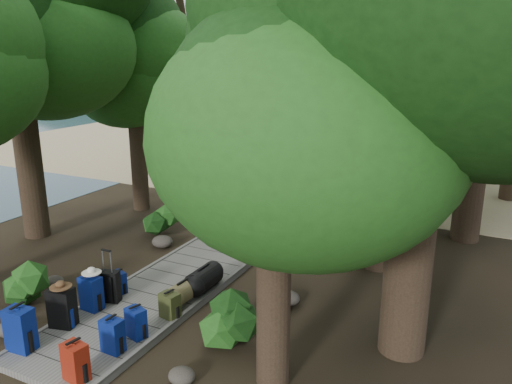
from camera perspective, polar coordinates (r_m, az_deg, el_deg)
The scene contains 50 objects.
ground at distance 12.02m, azimuth -5.60°, elevation -8.19°, with size 120.00×120.00×0.00m, color #302518.
sand_beach at distance 26.41m, azimuth 13.04°, elevation 4.74°, with size 40.00×22.00×0.02m, color tan.
water_bay at distance 51.32m, azimuth -21.73°, elevation 9.20°, with size 50.00×60.00×0.02m, color #2A4757.
distant_hill at distance 73.56m, azimuth -12.60°, elevation 11.56°, with size 32.00×16.00×12.00m, color black.
boardwalk at distance 12.78m, azimuth -3.23°, elevation -6.34°, with size 2.00×12.00×0.12m, color slate.
backpack_left_a at distance 9.26m, azimuth -25.38°, elevation -13.79°, with size 0.44×0.30×0.82m, color navy, non-canonical shape.
backpack_left_b at distance 9.70m, azimuth -21.30°, elevation -12.01°, with size 0.43×0.31×0.79m, color black, non-canonical shape.
backpack_left_c at distance 10.12m, azimuth -18.34°, elevation -10.74°, with size 0.39×0.28×0.73m, color navy, non-canonical shape.
backpack_left_d at distance 10.66m, azimuth -15.48°, elevation -9.80°, with size 0.32×0.23×0.49m, color navy, non-canonical shape.
backpack_right_a at distance 8.25m, azimuth -19.96°, elevation -17.60°, with size 0.37×0.26×0.66m, color maroon, non-canonical shape.
backpack_right_b at distance 8.74m, azimuth -16.10°, elevation -15.32°, with size 0.35×0.25×0.63m, color navy, non-canonical shape.
backpack_right_c at distance 9.05m, azimuth -13.56°, elevation -14.16°, with size 0.34×0.24×0.59m, color navy, non-canonical shape.
backpack_right_d at distance 9.53m, azimuth -9.83°, elevation -12.51°, with size 0.35×0.25×0.53m, color #3D421E, non-canonical shape.
duffel_right_khaki at distance 10.05m, azimuth -8.38°, elevation -11.26°, with size 0.41×0.61×0.41m, color brown, non-canonical shape.
duffel_right_black at distance 10.46m, azimuth -5.99°, elevation -9.82°, with size 0.48×0.76×0.48m, color black, non-canonical shape.
suitcase_on_boardwalk at distance 10.33m, azimuth -16.43°, elevation -10.30°, with size 0.41×0.22×0.63m, color black, non-canonical shape.
lone_suitcase_on_sand at distance 18.69m, azimuth 7.95°, elevation 1.51°, with size 0.38×0.22×0.59m, color black, non-canonical shape.
hat_brown at distance 9.44m, azimuth -21.45°, elevation -9.75°, with size 0.38×0.38×0.11m, color #51351E, non-canonical shape.
hat_white at distance 9.97m, azimuth -18.31°, elevation -8.44°, with size 0.37×0.37×0.12m, color silver, non-canonical shape.
kayak at distance 22.34m, azimuth 2.24°, elevation 3.64°, with size 0.73×3.31×0.33m, color red.
sun_lounger at distance 19.39m, azimuth 16.96°, elevation 1.55°, with size 0.63×1.97×0.63m, color silver, non-canonical shape.
tree_right_a at distance 6.69m, azimuth 2.21°, elevation 4.88°, with size 4.32×4.32×7.20m, color black, non-canonical shape.
tree_right_b at distance 7.82m, azimuth 19.42°, elevation 19.51°, with size 6.14×6.14×10.97m, color black, non-canonical shape.
tree_right_c at distance 11.14m, azimuth 15.24°, elevation 13.71°, with size 5.28×5.28×9.13m, color black, non-canonical shape.
tree_right_d at distance 13.77m, azimuth 25.03°, elevation 15.88°, with size 5.71×5.71×10.46m, color black, non-canonical shape.
tree_right_e at distance 16.67m, azimuth 20.56°, elevation 13.48°, with size 4.98×4.98×8.97m, color black, non-canonical shape.
tree_left_b at distance 14.19m, azimuth -25.78°, elevation 13.87°, with size 5.30×5.30×9.54m, color black, non-canonical shape.
tree_left_c at distance 15.76m, azimuth -13.71°, elevation 10.87°, with size 4.19×4.19×7.28m, color black, non-canonical shape.
tree_back_a at distance 25.25m, azimuth 10.13°, elevation 15.90°, with size 5.82×5.82×10.07m, color black, non-canonical shape.
tree_back_b at distance 25.51m, azimuth 17.50°, elevation 15.56°, with size 5.71×5.71×10.19m, color black, non-canonical shape.
tree_back_c at distance 24.62m, azimuth 24.58°, elevation 14.78°, with size 5.60×5.60×10.07m, color black, non-canonical shape.
tree_back_d at distance 26.01m, azimuth 0.31°, elevation 13.70°, with size 4.73×4.73×7.88m, color black, non-canonical shape.
palm_right_a at distance 16.24m, azimuth 15.76°, elevation 11.54°, with size 4.50×4.50×7.67m, color #123D11, non-canonical shape.
palm_right_b at distance 20.97m, azimuth 25.91°, elevation 12.72°, with size 4.47×4.47×8.63m, color #123D11, non-canonical shape.
palm_right_c at distance 21.63m, azimuth 17.75°, elevation 11.40°, with size 4.40×4.40×7.00m, color #123D11, non-canonical shape.
palm_left_a at distance 18.53m, azimuth -8.99°, elevation 12.00°, with size 4.67×4.67×7.43m, color #123D11, non-canonical shape.
rock_left_a at distance 10.11m, azimuth -26.18°, elevation -13.86°, with size 0.50×0.45×0.27m, color #4C473F, non-canonical shape.
rock_left_b at distance 11.70m, azimuth -22.03°, elevation -9.42°, with size 0.41×0.37×0.22m, color #4C473F, non-canonical shape.
rock_left_c at distance 13.11m, azimuth -10.65°, elevation -5.58°, with size 0.55×0.50×0.30m, color #4C473F, non-canonical shape.
rock_left_d at distance 15.41m, azimuth -7.09°, elevation -2.50°, with size 0.26×0.23×0.14m, color #4C473F, non-canonical shape.
rock_right_a at distance 8.14m, azimuth -8.49°, elevation -20.06°, with size 0.43×0.39×0.24m, color #4C473F, non-canonical shape.
rock_right_b at distance 10.16m, azimuth 3.67°, elevation -11.99°, with size 0.49×0.44×0.27m, color #4C473F, non-canonical shape.
rock_right_c at distance 12.64m, azimuth 6.73°, elevation -6.50°, with size 0.36×0.32×0.20m, color #4C473F, non-canonical shape.
rock_right_d at distance 14.38m, azimuth 12.03°, elevation -3.80°, with size 0.49×0.44×0.27m, color #4C473F, non-canonical shape.
shrub_left_a at distance 10.93m, azimuth -24.94°, elevation -9.58°, with size 1.02×1.02×0.91m, color #1F4F17, non-canonical shape.
shrub_left_b at distance 13.81m, azimuth -11.11°, elevation -3.43°, with size 0.88×0.88×0.79m, color #1F4F17, non-canonical shape.
shrub_left_c at distance 16.71m, azimuth -6.28°, elevation 0.39°, with size 1.03×1.03×0.93m, color #1F4F17, non-canonical shape.
shrub_right_a at distance 8.80m, azimuth -3.09°, elevation -14.66°, with size 0.90×0.90×0.81m, color #1F4F17, non-canonical shape.
shrub_right_b at distance 12.33m, azimuth 10.69°, elevation -5.02°, with size 1.22×1.22×1.10m, color #1F4F17, non-canonical shape.
shrub_right_c at distance 16.20m, azimuth 12.54°, elevation -0.78°, with size 0.80×0.80×0.72m, color #1F4F17, non-canonical shape.
Camera 1 is at (5.89, -9.28, 4.85)m, focal length 35.00 mm.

